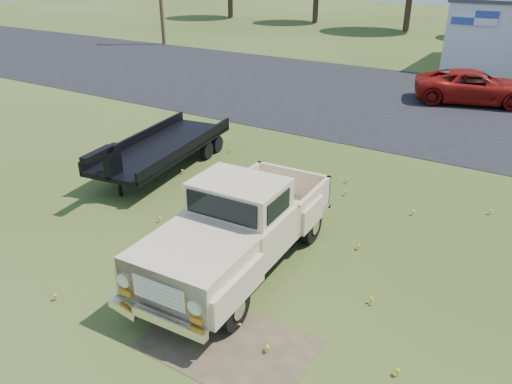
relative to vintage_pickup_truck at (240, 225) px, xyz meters
The scene contains 7 objects.
ground 1.37m from the vintage_pickup_truck, 111.38° to the left, with size 140.00×140.00×0.00m, color #334A17.
asphalt_lot 15.83m from the vintage_pickup_truck, 91.13° to the left, with size 90.00×14.00×0.02m, color black.
dirt_patch_a 2.72m from the vintage_pickup_truck, 61.67° to the right, with size 3.00×2.00×0.01m, color #473C26.
dirt_patch_b 4.99m from the vintage_pickup_truck, 118.28° to the left, with size 2.20×1.60×0.01m, color #473C26.
vintage_pickup_truck is the anchor object (origin of this frame).
flatbed_trailer 6.40m from the vintage_pickup_truck, 146.65° to the left, with size 2.04×6.12×1.67m, color black, non-canonical shape.
red_pickup 17.51m from the vintage_pickup_truck, 84.25° to the left, with size 2.51×5.44×1.51m, color #9B150E.
Camera 1 is at (5.63, -8.68, 6.41)m, focal length 35.00 mm.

